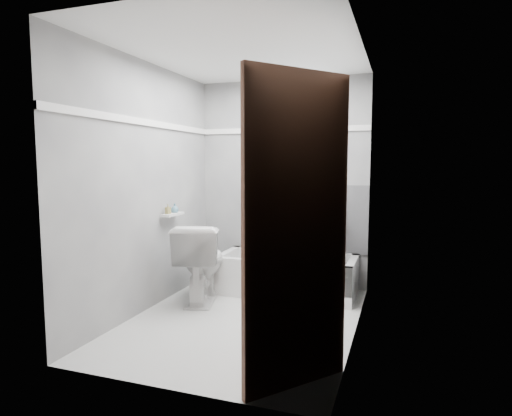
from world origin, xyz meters
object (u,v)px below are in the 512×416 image
at_px(office_chair, 306,232).
at_px(door, 329,244).
at_px(bathtub, 287,274).
at_px(soap_bottle_b, 175,208).
at_px(soap_bottle_a, 168,209).
at_px(toilet, 201,262).

distance_m(office_chair, door, 2.33).
height_order(bathtub, soap_bottle_b, soap_bottle_b).
relative_size(office_chair, soap_bottle_a, 11.22).
relative_size(toilet, door, 0.41).
height_order(toilet, soap_bottle_b, soap_bottle_b).
height_order(door, soap_bottle_b, door).
relative_size(office_chair, toilet, 1.40).
bearing_deg(soap_bottle_a, door, -39.22).
distance_m(door, soap_bottle_a, 2.48).
xyz_separation_m(office_chair, door, (0.61, -2.23, 0.30)).
relative_size(bathtub, door, 0.75).
height_order(office_chair, toilet, office_chair).
bearing_deg(bathtub, soap_bottle_b, -155.48).
xyz_separation_m(bathtub, office_chair, (0.21, 0.02, 0.49)).
xyz_separation_m(bathtub, soap_bottle_b, (-1.10, -0.50, 0.75)).
bearing_deg(bathtub, toilet, -145.39).
bearing_deg(office_chair, bathtub, -177.57).
bearing_deg(toilet, soap_bottle_b, -21.63).
relative_size(office_chair, door, 0.58).
bearing_deg(soap_bottle_b, office_chair, 21.65).
distance_m(bathtub, office_chair, 0.53).
bearing_deg(bathtub, door, -69.69).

